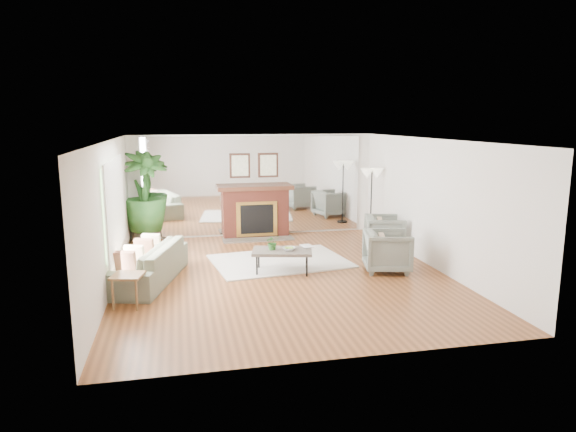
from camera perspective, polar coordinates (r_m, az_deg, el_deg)
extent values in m
plane|color=brown|center=(9.65, -0.66, -6.56)|extent=(7.00, 7.00, 0.00)
cube|color=white|center=(9.25, -19.16, 0.06)|extent=(0.02, 7.00, 2.50)
cube|color=white|center=(10.36, 15.76, 1.35)|extent=(0.02, 7.00, 2.50)
cube|color=white|center=(12.75, -3.80, 3.42)|extent=(6.00, 0.02, 2.50)
cube|color=silver|center=(12.73, -3.79, 3.41)|extent=(5.40, 0.04, 2.40)
cube|color=#B2E09E|center=(9.62, -18.74, 1.08)|extent=(0.04, 2.40, 1.50)
cube|color=maroon|center=(12.65, -3.62, 0.38)|extent=(1.60, 0.40, 1.20)
cube|color=gold|center=(12.47, -3.47, -0.33)|extent=(1.00, 0.04, 0.85)
cube|color=black|center=(12.45, -3.46, -0.35)|extent=(0.80, 0.04, 0.70)
cube|color=#655A4F|center=(12.43, -3.35, -2.56)|extent=(1.70, 0.55, 0.03)
cube|color=#482617|center=(12.53, -3.64, 3.15)|extent=(1.85, 0.46, 0.10)
cube|color=black|center=(12.60, -5.37, 5.59)|extent=(0.50, 0.04, 0.60)
cube|color=black|center=(12.70, -2.22, 5.67)|extent=(0.50, 0.04, 0.60)
cube|color=silver|center=(10.50, -0.93, -5.03)|extent=(2.88, 2.24, 0.03)
cube|color=#655A4F|center=(9.67, -0.65, -3.95)|extent=(1.23, 0.89, 0.06)
cylinder|color=black|center=(9.54, -3.48, -5.57)|extent=(0.03, 0.03, 0.39)
cylinder|color=black|center=(9.51, 2.11, -5.60)|extent=(0.03, 0.03, 0.39)
cylinder|color=black|center=(9.98, -3.26, -4.82)|extent=(0.03, 0.03, 0.39)
cylinder|color=black|center=(9.95, 2.07, -4.86)|extent=(0.03, 0.03, 0.39)
imported|color=slate|center=(9.50, -15.43, -5.13)|extent=(1.49, 2.43, 0.66)
imported|color=gray|center=(11.56, 10.70, -1.85)|extent=(1.04, 1.03, 0.77)
imported|color=gray|center=(9.97, 11.00, -3.85)|extent=(1.03, 1.01, 0.78)
cube|color=olive|center=(8.31, -17.40, -6.34)|extent=(0.54, 0.54, 0.04)
cylinder|color=olive|center=(8.28, -18.90, -8.33)|extent=(0.04, 0.04, 0.49)
cylinder|color=olive|center=(8.16, -16.49, -8.46)|extent=(0.04, 0.04, 0.49)
cylinder|color=olive|center=(8.60, -18.08, -7.56)|extent=(0.04, 0.04, 0.49)
cylinder|color=olive|center=(8.49, -15.75, -7.67)|extent=(0.04, 0.04, 0.49)
cylinder|color=#2A241F|center=(12.44, -15.41, -1.94)|extent=(0.62, 0.62, 0.45)
imported|color=#2E551F|center=(12.26, -15.65, 2.67)|extent=(1.34, 1.34, 1.84)
cylinder|color=black|center=(12.57, 9.10, -2.50)|extent=(0.29, 0.29, 0.04)
cylinder|color=black|center=(12.42, 9.21, 1.13)|extent=(0.03, 0.03, 1.66)
cone|color=white|center=(12.27, 8.77, 4.69)|extent=(0.31, 0.31, 0.23)
cone|color=white|center=(12.36, 9.85, 4.70)|extent=(0.31, 0.31, 0.23)
imported|color=#2E551F|center=(9.65, -1.71, -2.93)|extent=(0.27, 0.24, 0.29)
imported|color=olive|center=(9.63, 0.10, -3.66)|extent=(0.30, 0.30, 0.06)
imported|color=olive|center=(9.87, 1.59, -3.42)|extent=(0.24, 0.30, 0.02)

